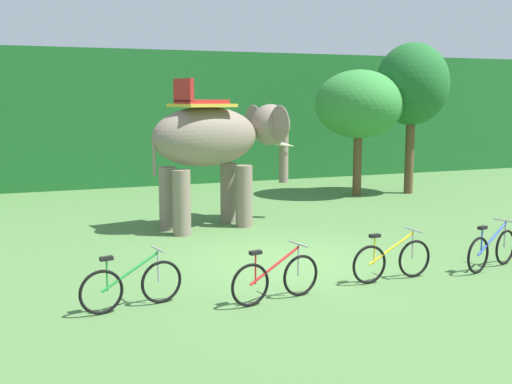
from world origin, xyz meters
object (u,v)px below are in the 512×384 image
object	(u,v)px
elephant	(217,142)
bike_blue	(492,250)
tree_right	(359,105)
bike_green	(132,285)
tree_center	(412,85)
bike_red	(276,278)
bike_yellow	(392,260)

from	to	relation	value
elephant	bike_blue	world-z (taller)	elephant
tree_right	bike_green	bearing A→B (deg)	-136.17
bike_green	tree_right	bearing A→B (deg)	43.83
tree_right	tree_center	xyz separation A→B (m)	(1.93, -0.24, 0.66)
bike_red	bike_yellow	xyz separation A→B (m)	(2.43, 0.31, 0.00)
tree_right	bike_green	distance (m)	13.01
bike_blue	elephant	bearing A→B (deg)	123.48
bike_red	bike_yellow	size ratio (longest dim) A/B	0.99
tree_center	bike_yellow	distance (m)	11.35
bike_yellow	bike_blue	distance (m)	2.26
elephant	bike_blue	size ratio (longest dim) A/B	2.59
bike_green	bike_blue	size ratio (longest dim) A/B	1.03
elephant	bike_green	distance (m)	6.63
bike_yellow	bike_blue	size ratio (longest dim) A/B	1.04
bike_green	bike_yellow	distance (m)	4.70
bike_red	bike_yellow	world-z (taller)	same
bike_green	bike_blue	xyz separation A→B (m)	(6.96, -0.20, 0.00)
elephant	bike_red	size ratio (longest dim) A/B	2.52
elephant	bike_blue	distance (m)	7.12
bike_yellow	bike_blue	world-z (taller)	same
tree_center	bike_green	size ratio (longest dim) A/B	3.08
tree_right	bike_yellow	bearing A→B (deg)	-116.52
elephant	tree_center	bearing A→B (deg)	20.83
bike_red	bike_blue	bearing A→B (deg)	3.36
elephant	bike_green	world-z (taller)	elephant
bike_green	bike_yellow	xyz separation A→B (m)	(4.70, -0.17, 0.00)
tree_center	elephant	bearing A→B (deg)	-159.17
bike_red	bike_yellow	bearing A→B (deg)	7.22
elephant	bike_yellow	world-z (taller)	elephant
tree_right	elephant	distance (m)	6.91
tree_center	bike_green	distance (m)	14.43
elephant	bike_green	size ratio (longest dim) A/B	2.52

